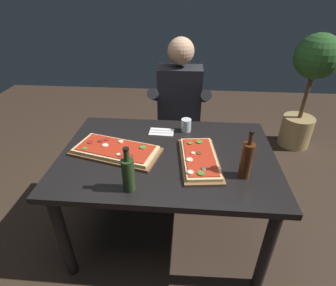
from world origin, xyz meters
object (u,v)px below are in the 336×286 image
tumbler_near_camera (186,125)px  potted_plant_corner (310,83)px  dining_table (167,165)px  wine_bottle_dark (128,174)px  pizza_rectangular_left (200,159)px  pizza_rectangular_front (116,150)px  diner_chair (179,126)px  seated_diner (179,107)px  oil_bottle_amber (247,160)px

tumbler_near_camera → potted_plant_corner: size_ratio=0.07×
dining_table → wine_bottle_dark: (-0.18, -0.36, 0.20)m
dining_table → pizza_rectangular_left: size_ratio=2.77×
pizza_rectangular_front → pizza_rectangular_left: bearing=-5.7°
dining_table → pizza_rectangular_front: size_ratio=2.27×
dining_table → pizza_rectangular_left: bearing=-19.1°
wine_bottle_dark → diner_chair: 1.29m
pizza_rectangular_front → potted_plant_corner: size_ratio=0.48×
seated_diner → pizza_rectangular_front: bearing=-117.0°
seated_diner → potted_plant_corner: (1.37, 0.69, 0.03)m
oil_bottle_amber → diner_chair: size_ratio=0.34×
dining_table → wine_bottle_dark: bearing=-116.1°
dining_table → oil_bottle_amber: oil_bottle_amber is taller
wine_bottle_dark → oil_bottle_amber: (0.64, 0.16, 0.01)m
wine_bottle_dark → diner_chair: (0.22, 1.22, -0.36)m
dining_table → diner_chair: diner_chair is taller
dining_table → diner_chair: bearing=86.9°
seated_diner → diner_chair: bearing=90.0°
tumbler_near_camera → pizza_rectangular_left: bearing=-76.5°
oil_bottle_amber → potted_plant_corner: (0.96, 1.62, -0.08)m
oil_bottle_amber → diner_chair: (-0.41, 1.05, -0.37)m
oil_bottle_amber → dining_table: bearing=156.9°
oil_bottle_amber → potted_plant_corner: bearing=59.4°
pizza_rectangular_left → oil_bottle_amber: size_ratio=1.70×
tumbler_near_camera → diner_chair: (-0.07, 0.54, -0.30)m
tumbler_near_camera → seated_diner: size_ratio=0.07×
pizza_rectangular_front → diner_chair: size_ratio=0.71×
pizza_rectangular_front → pizza_rectangular_left: (0.55, -0.05, -0.00)m
tumbler_near_camera → potted_plant_corner: bearing=40.4°
wine_bottle_dark → tumbler_near_camera: size_ratio=2.77×
pizza_rectangular_front → seated_diner: size_ratio=0.46×
oil_bottle_amber → diner_chair: bearing=111.5°
tumbler_near_camera → seated_diner: bearing=99.2°
dining_table → oil_bottle_amber: (0.46, -0.20, 0.21)m
diner_chair → seated_diner: 0.28m
diner_chair → potted_plant_corner: (1.37, 0.57, 0.29)m
pizza_rectangular_left → diner_chair: (-0.16, 0.93, -0.27)m
pizza_rectangular_left → seated_diner: (-0.16, 0.81, -0.02)m
potted_plant_corner → dining_table: bearing=-134.9°
wine_bottle_dark → tumbler_near_camera: 0.74m
pizza_rectangular_front → tumbler_near_camera: size_ratio=6.46×
wine_bottle_dark → oil_bottle_amber: bearing=14.4°
tumbler_near_camera → dining_table: bearing=-109.9°
wine_bottle_dark → seated_diner: size_ratio=0.20×
wine_bottle_dark → pizza_rectangular_left: bearing=36.9°
pizza_rectangular_left → tumbler_near_camera: tumbler_near_camera is taller
pizza_rectangular_left → wine_bottle_dark: wine_bottle_dark is taller
pizza_rectangular_left → wine_bottle_dark: bearing=-143.1°
pizza_rectangular_left → seated_diner: bearing=101.3°
pizza_rectangular_left → potted_plant_corner: (1.21, 1.50, 0.01)m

